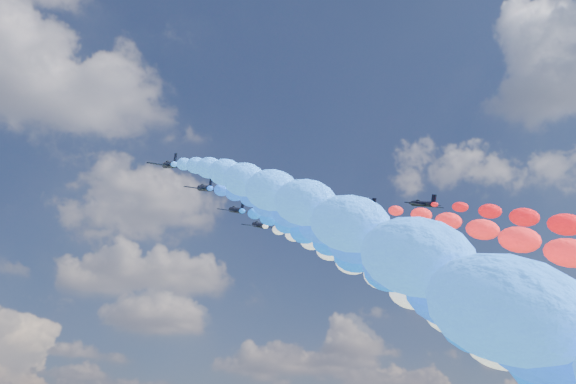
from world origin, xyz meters
name	(u,v)px	position (x,y,z in m)	size (l,w,h in m)	color
jet_0	(170,165)	(-27.43, -6.96, 110.10)	(8.40, 11.27, 2.48)	black
trail_0	(287,222)	(-27.43, -70.42, 79.56)	(6.53, 124.46, 64.35)	blue
jet_1	(205,188)	(-18.35, 2.69, 110.10)	(8.40, 11.27, 2.48)	black
trail_1	(335,256)	(-18.35, -60.77, 79.56)	(6.53, 124.46, 64.35)	blue
jet_2	(236,210)	(-8.54, 13.58, 110.10)	(8.40, 11.27, 2.48)	black
trail_2	(371,285)	(-8.54, -49.88, 79.56)	(6.53, 124.46, 64.35)	blue
jet_3	(285,208)	(1.03, 8.47, 110.10)	(8.40, 11.27, 2.48)	black
trail_3	(459,282)	(1.03, -54.98, 79.56)	(6.53, 124.46, 64.35)	silver
jet_4	(259,225)	(-0.51, 22.07, 110.10)	(8.40, 11.27, 2.48)	black
trail_4	(396,302)	(-0.51, -41.39, 79.56)	(6.53, 124.46, 64.35)	silver
jet_5	(308,218)	(8.15, 13.00, 110.10)	(8.40, 11.27, 2.48)	black
trail_5	(486,294)	(8.15, -50.45, 79.56)	(6.53, 124.46, 64.35)	red
jet_6	(365,207)	(17.05, 2.12, 110.10)	(8.40, 11.27, 2.48)	black
jet_7	(423,204)	(27.77, -4.17, 110.10)	(8.40, 11.27, 2.48)	black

